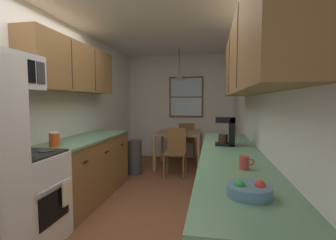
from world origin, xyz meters
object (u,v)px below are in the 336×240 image
Objects in this scene: dining_table at (179,137)px; coffee_maker at (228,131)px; table_serving_bowl at (182,131)px; dining_chair_far at (187,139)px; fruit_bowl at (249,190)px; mug_by_coffeemaker at (244,163)px; dining_chair_near at (176,149)px; storage_canister at (54,139)px; stove_range at (25,199)px; microwave_over_range at (9,71)px; trash_bin at (134,157)px.

coffee_maker reaches higher than dining_table.
coffee_maker is 2.49m from table_serving_bowl.
fruit_bowl is (0.81, -4.50, 0.44)m from dining_chair_far.
dining_chair_far is 2.70× the size of coffee_maker.
dining_chair_near is at bearing 109.31° from mug_by_coffeemaker.
fruit_bowl is (2.00, -1.15, -0.05)m from storage_canister.
storage_canister is (-0.01, 0.49, 0.51)m from stove_range.
microwave_over_range is 2.28m from mug_by_coffeemaker.
fruit_bowl is at bearing -61.71° from trash_bin.
stove_range is at bearing -108.69° from dining_table.
stove_range is 4.02m from dining_chair_far.
dining_chair_near is (0.03, -0.64, -0.14)m from dining_table.
microwave_over_range is at bearing -156.18° from coffee_maker.
dining_chair_far is at bearing 56.36° from trash_bin.
storage_canister reaches higher than table_serving_bowl.
dining_table is 0.67m from dining_chair_far.
trash_bin is at bearing 80.75° from microwave_over_range.
fruit_bowl is (1.70, -3.16, 0.60)m from trash_bin.
stove_range is at bearing -0.03° from microwave_over_range.
storage_canister is at bearing 150.20° from fruit_bowl.
dining_table is at bearing -99.09° from dining_chair_far.
dining_chair_far is 3.64× the size of fruit_bowl.
mug_by_coffeemaker is (0.93, -2.66, 0.45)m from dining_chair_near.
dining_chair_near is 5.28× the size of storage_canister.
table_serving_bowl is (1.14, 3.25, 0.31)m from stove_range.
stove_range is 2.15m from fruit_bowl.
microwave_over_range is at bearing 179.97° from stove_range.
dining_chair_near is 2.85m from mug_by_coffeemaker.
stove_range is 3.38m from dining_table.
dining_chair_far is 7.80× the size of mug_by_coffeemaker.
dining_table is (1.20, 3.20, -1.07)m from microwave_over_range.
coffee_maker is (1.97, 0.92, 0.60)m from stove_range.
trash_bin is 3.04× the size of table_serving_bowl.
table_serving_bowl is (-0.04, -0.59, 0.28)m from dining_chair_far.
stove_range is 5.02× the size of table_serving_bowl.
table_serving_bowl reaches higher than trash_bin.
coffee_maker reaches higher than trash_bin.
storage_canister is at bearing -118.34° from dining_chair_near.
stove_range is 2.53m from trash_bin.
table_serving_bowl is (0.85, 0.75, 0.44)m from trash_bin.
table_serving_bowl is (0.03, 0.70, 0.28)m from dining_chair_near.
fruit_bowl is 1.13× the size of table_serving_bowl.
table_serving_bowl is at bearing 109.53° from coffee_maker.
dining_chair_far is (0.10, 0.64, -0.14)m from dining_table.
dining_chair_far is (1.30, 3.84, -1.21)m from microwave_over_range.
dining_chair_near reaches higher than dining_table.
coffee_maker is (1.98, 0.43, 0.09)m from storage_canister.
stove_range is at bearing -107.14° from dining_chair_far.
microwave_over_range reaches higher than dining_chair_far.
coffee_maker is at bearing -70.47° from table_serving_bowl.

